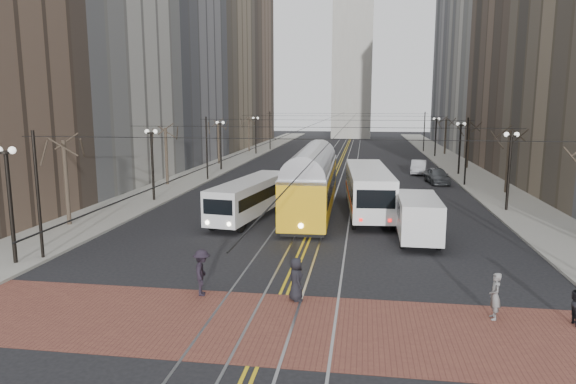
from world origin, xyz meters
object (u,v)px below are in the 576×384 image
(cargo_van, at_px, (418,219))
(pedestrian_b, at_px, (495,296))
(transit_bus, at_px, (251,199))
(sedan_silver, at_px, (419,167))
(sedan_grey, at_px, (437,176))
(pedestrian_d, at_px, (202,272))
(rear_bus, at_px, (368,191))
(streetcar, at_px, (312,188))
(pedestrian_a, at_px, (296,279))

(cargo_van, xyz_separation_m, pedestrian_b, (1.71, -10.81, -0.40))
(transit_bus, distance_m, sedan_silver, 28.86)
(pedestrian_b, bearing_deg, transit_bus, -140.07)
(sedan_grey, distance_m, pedestrian_d, 35.65)
(rear_bus, xyz_separation_m, cargo_van, (2.85, -7.48, -0.35))
(streetcar, height_order, pedestrian_b, streetcar)
(sedan_grey, bearing_deg, cargo_van, -105.87)
(cargo_van, xyz_separation_m, pedestrian_d, (-9.72, -10.07, -0.30))
(pedestrian_d, bearing_deg, sedan_grey, -35.92)
(transit_bus, relative_size, sedan_silver, 2.30)
(rear_bus, relative_size, pedestrian_b, 7.14)
(cargo_van, height_order, pedestrian_d, cargo_van)
(sedan_silver, bearing_deg, pedestrian_a, -94.86)
(streetcar, relative_size, cargo_van, 2.71)
(cargo_van, height_order, pedestrian_b, cargo_van)
(cargo_van, relative_size, pedestrian_d, 2.99)
(transit_bus, bearing_deg, sedan_silver, 69.93)
(streetcar, relative_size, pedestrian_a, 8.88)
(pedestrian_b, bearing_deg, cargo_van, -170.32)
(transit_bus, bearing_deg, pedestrian_a, -61.87)
(transit_bus, bearing_deg, pedestrian_d, -76.37)
(sedan_grey, bearing_deg, pedestrian_a, -112.40)
(sedan_grey, bearing_deg, sedan_silver, 93.22)
(streetcar, distance_m, pedestrian_b, 19.78)
(rear_bus, bearing_deg, pedestrian_d, -115.31)
(sedan_grey, bearing_deg, pedestrian_d, -118.46)
(streetcar, relative_size, sedan_grey, 3.37)
(sedan_silver, xyz_separation_m, pedestrian_d, (-12.71, -40.02, 0.22))
(transit_bus, xyz_separation_m, cargo_van, (10.95, -4.69, -0.05))
(cargo_van, bearing_deg, pedestrian_a, -119.47)
(rear_bus, distance_m, sedan_silver, 23.23)
(transit_bus, bearing_deg, streetcar, 38.28)
(cargo_van, bearing_deg, pedestrian_b, -80.60)
(pedestrian_a, bearing_deg, sedan_grey, -39.36)
(sedan_grey, xyz_separation_m, pedestrian_a, (-9.90, -32.86, 0.10))
(rear_bus, relative_size, pedestrian_a, 7.06)
(streetcar, distance_m, rear_bus, 4.07)
(rear_bus, relative_size, cargo_van, 2.15)
(sedan_silver, bearing_deg, transit_bus, -111.39)
(cargo_van, bearing_deg, transit_bus, 157.23)
(sedan_silver, relative_size, pedestrian_b, 2.64)
(sedan_grey, relative_size, pedestrian_b, 2.67)
(streetcar, xyz_separation_m, rear_bus, (4.04, 0.49, -0.22))
(rear_bus, distance_m, sedan_grey, 16.84)
(streetcar, xyz_separation_m, sedan_silver, (9.89, 22.96, -1.10))
(cargo_van, height_order, sedan_silver, cargo_van)
(rear_bus, height_order, sedan_grey, rear_bus)
(transit_bus, relative_size, pedestrian_d, 5.49)
(streetcar, bearing_deg, sedan_silver, 65.53)
(transit_bus, bearing_deg, pedestrian_b, -41.92)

